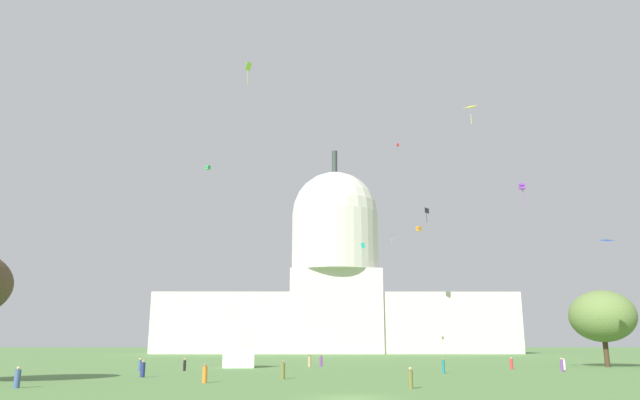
{
  "coord_description": "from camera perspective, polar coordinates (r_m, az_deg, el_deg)",
  "views": [
    {
      "loc": [
        -2.2,
        -39.23,
        3.44
      ],
      "look_at": [
        -1.47,
        80.8,
        32.31
      ],
      "focal_mm": 33.27,
      "sensor_mm": 36.0,
      "label": 1
    }
  ],
  "objects": [
    {
      "name": "person_black_aisle_center",
      "position": [
        77.66,
        -12.9,
        -15.21
      ],
      "size": [
        0.47,
        0.47,
        1.53
      ],
      "rotation": [
        0.0,
        0.0,
        2.56
      ],
      "color": "black",
      "rests_on": "ground_plane"
    },
    {
      "name": "kite_pink_mid",
      "position": [
        154.6,
        6.83,
        -3.46
      ],
      "size": [
        1.49,
        1.48,
        2.48
      ],
      "rotation": [
        0.0,
        0.0,
        3.91
      ],
      "color": "pink"
    },
    {
      "name": "person_red_back_right",
      "position": [
        84.1,
        17.94,
        -14.77
      ],
      "size": [
        0.48,
        0.48,
        1.52
      ],
      "rotation": [
        0.0,
        0.0,
        3.35
      ],
      "color": "red",
      "rests_on": "ground_plane"
    },
    {
      "name": "person_purple_edge_east",
      "position": [
        79.42,
        22.24,
        -14.5
      ],
      "size": [
        0.37,
        0.37,
        1.61
      ],
      "rotation": [
        0.0,
        0.0,
        6.25
      ],
      "color": "#703D93",
      "rests_on": "ground_plane"
    },
    {
      "name": "kite_blue_low",
      "position": [
        80.75,
        25.55,
        -3.76
      ],
      "size": [
        1.83,
        1.14,
        0.37
      ],
      "rotation": [
        0.0,
        0.0,
        3.31
      ],
      "color": "blue"
    },
    {
      "name": "kite_white_low",
      "position": [
        159.84,
        -8.86,
        -10.3
      ],
      "size": [
        0.83,
        1.13,
        0.26
      ],
      "rotation": [
        0.0,
        0.0,
        4.63
      ],
      "color": "white"
    },
    {
      "name": "kite_lime_high",
      "position": [
        107.94,
        -6.91,
        12.52
      ],
      "size": [
        1.17,
        0.83,
        4.22
      ],
      "rotation": [
        0.0,
        0.0,
        6.25
      ],
      "color": "#8CD133"
    },
    {
      "name": "person_denim_mid_left",
      "position": [
        78.26,
        -16.94,
        -14.95
      ],
      "size": [
        0.43,
        0.43,
        1.56
      ],
      "rotation": [
        0.0,
        0.0,
        2.95
      ],
      "color": "#3D5684",
      "rests_on": "ground_plane"
    },
    {
      "name": "kite_yellow_mid",
      "position": [
        84.34,
        14.4,
        8.33
      ],
      "size": [
        1.56,
        1.29,
        2.21
      ],
      "rotation": [
        0.0,
        0.0,
        2.55
      ],
      "color": "yellow"
    },
    {
      "name": "person_denim_near_tree_east",
      "position": [
        53.19,
        -27.1,
        -15.03
      ],
      "size": [
        0.65,
        0.65,
        1.61
      ],
      "rotation": [
        0.0,
        0.0,
        0.9
      ],
      "color": "#3D5684",
      "rests_on": "ground_plane"
    },
    {
      "name": "person_orange_deep_crowd",
      "position": [
        54.7,
        -11.02,
        -16.12
      ],
      "size": [
        0.56,
        0.56,
        1.62
      ],
      "rotation": [
        0.0,
        0.0,
        1.1
      ],
      "color": "orange",
      "rests_on": "ground_plane"
    },
    {
      "name": "person_teal_mid_center",
      "position": [
        70.37,
        11.78,
        -15.41
      ],
      "size": [
        0.47,
        0.47,
        1.68
      ],
      "rotation": [
        0.0,
        0.0,
        2.19
      ],
      "color": "#1E757A",
      "rests_on": "ground_plane"
    },
    {
      "name": "capitol_building",
      "position": [
        192.02,
        1.49,
        -7.84
      ],
      "size": [
        112.31,
        28.09,
        66.37
      ],
      "color": "beige",
      "rests_on": "ground_plane"
    },
    {
      "name": "person_olive_near_tent",
      "position": [
        47.62,
        8.71,
        -16.62
      ],
      "size": [
        0.45,
        0.45,
        1.6
      ],
      "rotation": [
        0.0,
        0.0,
        5.0
      ],
      "color": "olive",
      "rests_on": "ground_plane"
    },
    {
      "name": "person_tan_lawn_far_right",
      "position": [
        88.34,
        -1.02,
        -15.23
      ],
      "size": [
        0.56,
        0.56,
        1.76
      ],
      "rotation": [
        0.0,
        0.0,
        2.56
      ],
      "color": "tan",
      "rests_on": "ground_plane"
    },
    {
      "name": "person_purple_back_center",
      "position": [
        89.44,
        0.09,
        -15.25
      ],
      "size": [
        0.56,
        0.56,
        1.63
      ],
      "rotation": [
        0.0,
        0.0,
        3.68
      ],
      "color": "#703D93",
      "rests_on": "ground_plane"
    },
    {
      "name": "person_denim_front_center",
      "position": [
        93.0,
        -7.61,
        -15.07
      ],
      "size": [
        0.45,
        0.45,
        1.6
      ],
      "rotation": [
        0.0,
        0.0,
        5.21
      ],
      "color": "#3D5684",
      "rests_on": "ground_plane"
    },
    {
      "name": "kite_orange_mid",
      "position": [
        167.11,
        9.48,
        -2.74
      ],
      "size": [
        1.56,
        1.56,
        1.22
      ],
      "rotation": [
        0.0,
        0.0,
        5.44
      ],
      "color": "orange"
    },
    {
      "name": "tree_east_far",
      "position": [
        96.65,
        25.51,
        -10.05
      ],
      "size": [
        12.24,
        12.46,
        10.84
      ],
      "color": "#42301E",
      "rests_on": "ground_plane"
    },
    {
      "name": "event_tent",
      "position": [
        86.31,
        -7.81,
        -13.86
      ],
      "size": [
        5.03,
        5.22,
        5.57
      ],
      "rotation": [
        0.0,
        0.0,
        0.12
      ],
      "color": "white",
      "rests_on": "ground_plane"
    },
    {
      "name": "kite_black_mid",
      "position": [
        115.0,
        10.24,
        -1.09
      ],
      "size": [
        0.93,
        0.75,
        2.9
      ],
      "rotation": [
        0.0,
        0.0,
        2.8
      ],
      "color": "black"
    },
    {
      "name": "person_navy_edge_west",
      "position": [
        64.7,
        -16.69,
        -15.36
      ],
      "size": [
        0.61,
        0.61,
        1.66
      ],
      "rotation": [
        0.0,
        0.0,
        4.37
      ],
      "color": "navy",
      "rests_on": "ground_plane"
    },
    {
      "name": "kite_violet_mid",
      "position": [
        76.29,
        18.88,
        1.19
      ],
      "size": [
        0.68,
        0.66,
        2.9
      ],
      "rotation": [
        0.0,
        0.0,
        1.67
      ],
      "color": "purple"
    },
    {
      "name": "ground_plane",
      "position": [
        39.44,
        3.01,
        -18.5
      ],
      "size": [
        800.0,
        800.0,
        0.0
      ],
      "primitive_type": "plane",
      "color": "#567F42"
    },
    {
      "name": "kite_green_high",
      "position": [
        161.23,
        -10.73,
        3.09
      ],
      "size": [
        1.37,
        1.38,
        1.09
      ],
      "rotation": [
        0.0,
        0.0,
        5.73
      ],
      "color": "green"
    },
    {
      "name": "person_white_lawn_far_left",
      "position": [
        85.22,
        22.41,
        -14.42
      ],
      "size": [
        0.58,
        0.58,
        1.46
      ],
      "rotation": [
        0.0,
        0.0,
        5.65
      ],
      "color": "silver",
      "rests_on": "ground_plane"
    },
    {
      "name": "kite_red_high",
      "position": [
        174.43,
        7.48,
        5.28
      ],
      "size": [
        0.83,
        0.86,
        0.83
      ],
      "rotation": [
        0.0,
        0.0,
        3.53
      ],
      "color": "red"
    },
    {
      "name": "person_olive_front_left",
      "position": [
        59.24,
        -3.6,
        -16.07
      ],
      "size": [
        0.49,
        0.49,
        1.71
      ],
      "rotation": [
        0.0,
        0.0,
        4.6
      ],
      "color": "olive",
      "rests_on": "ground_plane"
    },
    {
      "name": "kite_turquoise_mid",
      "position": [
        146.88,
        4.15,
        -4.47
      ],
      "size": [
        1.08,
        0.78,
        3.48
      ],
      "rotation": [
        0.0,
        0.0,
        5.11
      ],
      "color": "teal"
    }
  ]
}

